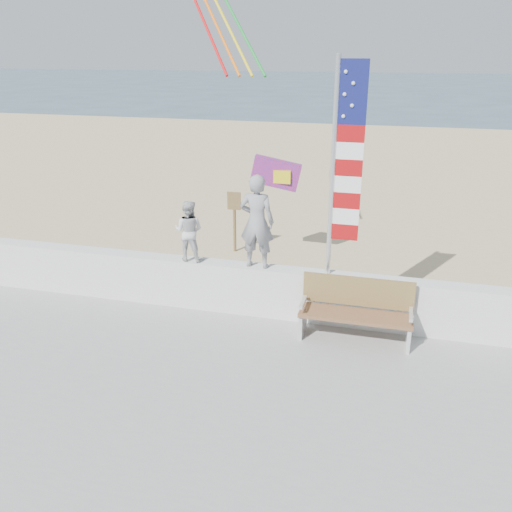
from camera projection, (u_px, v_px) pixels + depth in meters
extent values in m
plane|color=#2D4B5B|center=(212.00, 381.00, 8.08)|extent=(220.00, 220.00, 0.00)
cube|color=tan|center=(311.00, 213.00, 16.19)|extent=(90.00, 40.00, 0.08)
cube|color=silver|center=(248.00, 289.00, 9.66)|extent=(30.00, 0.35, 0.90)
imported|color=gray|center=(257.00, 222.00, 9.17)|extent=(0.60, 0.40, 1.63)
imported|color=silver|center=(189.00, 231.00, 9.56)|extent=(0.54, 0.42, 1.10)
cube|color=brown|center=(355.00, 316.00, 8.71)|extent=(1.80, 0.50, 0.06)
cube|color=olive|center=(358.00, 291.00, 8.84)|extent=(1.80, 0.05, 0.50)
cube|color=silver|center=(303.00, 323.00, 9.00)|extent=(0.06, 0.50, 0.40)
cube|color=silver|center=(303.00, 302.00, 8.81)|extent=(0.06, 0.45, 0.05)
cube|color=white|center=(408.00, 336.00, 8.59)|extent=(0.06, 0.50, 0.40)
cube|color=white|center=(411.00, 314.00, 8.40)|extent=(0.06, 0.45, 0.05)
cylinder|color=silver|center=(333.00, 171.00, 8.54)|extent=(0.08, 0.08, 3.50)
cube|color=#0F1451|center=(353.00, 92.00, 8.05)|extent=(0.44, 0.02, 0.95)
cube|color=#9E0A0C|center=(344.00, 232.00, 8.84)|extent=(0.44, 0.02, 0.26)
cube|color=white|center=(345.00, 217.00, 8.74)|extent=(0.44, 0.02, 0.26)
cube|color=#9E0A0C|center=(346.00, 201.00, 8.65)|extent=(0.44, 0.02, 0.26)
cube|color=white|center=(347.00, 184.00, 8.55)|extent=(0.44, 0.02, 0.26)
cube|color=#9E0A0C|center=(348.00, 168.00, 8.46)|extent=(0.44, 0.02, 0.26)
cube|color=white|center=(349.00, 151.00, 8.36)|extent=(0.44, 0.02, 0.26)
cube|color=#9E0A0C|center=(350.00, 134.00, 8.27)|extent=(0.44, 0.02, 0.26)
sphere|color=white|center=(343.00, 116.00, 8.19)|extent=(0.06, 0.06, 0.06)
sphere|color=white|center=(352.00, 106.00, 8.10)|extent=(0.06, 0.06, 0.06)
sphere|color=white|center=(345.00, 94.00, 8.08)|extent=(0.06, 0.06, 0.06)
sphere|color=white|center=(353.00, 83.00, 7.99)|extent=(0.06, 0.06, 0.06)
sphere|color=white|center=(346.00, 72.00, 7.96)|extent=(0.06, 0.06, 0.06)
cube|color=red|center=(276.00, 173.00, 11.59)|extent=(1.14, 0.46, 0.76)
cube|color=yellow|center=(283.00, 176.00, 11.57)|extent=(0.39, 0.29, 0.28)
cylinder|color=brown|center=(235.00, 227.00, 12.80)|extent=(0.07, 0.07, 1.20)
cube|color=brown|center=(234.00, 201.00, 12.55)|extent=(0.32, 0.03, 0.42)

